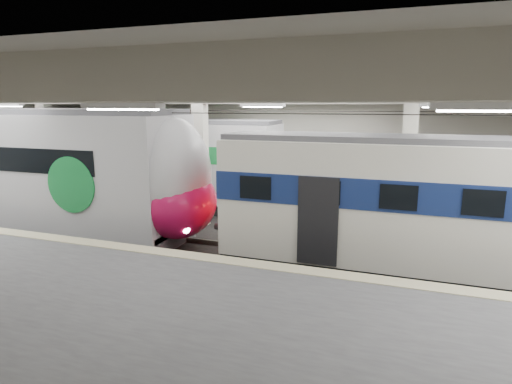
% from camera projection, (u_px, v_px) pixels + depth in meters
% --- Properties ---
extents(station_hall, '(36.00, 24.00, 5.75)m').
position_uv_depth(station_hall, '(220.00, 167.00, 12.05)').
color(station_hall, black).
rests_on(station_hall, ground).
extents(modern_emu, '(15.14, 3.12, 4.82)m').
position_uv_depth(modern_emu, '(49.00, 174.00, 16.44)').
color(modern_emu, silver).
rests_on(modern_emu, ground).
extents(older_rer, '(12.33, 2.72, 4.12)m').
position_uv_depth(older_rer, '(434.00, 207.00, 11.99)').
color(older_rer, white).
rests_on(older_rer, ground).
extents(far_train, '(13.37, 2.96, 4.28)m').
position_uv_depth(far_train, '(148.00, 161.00, 21.30)').
color(far_train, silver).
rests_on(far_train, ground).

